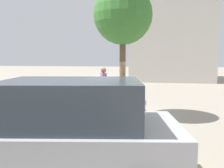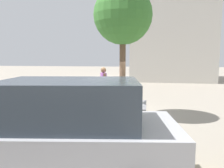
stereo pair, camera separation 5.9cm
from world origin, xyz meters
The scene contains 11 objects.
ground_plane centered at (0.00, 0.00, 0.00)m, with size 120.00×120.00×0.00m, color #9E9384.
planter_ledge centered at (0.15, 0.27, 0.29)m, with size 3.14×2.04×0.58m, color gray.
plaza_tree centered at (-0.32, 0.17, 4.53)m, with size 2.62×2.62×5.30m.
boxwood_shrub centered at (-0.45, 0.27, 0.93)m, with size 0.70×0.70×0.70m, color #2D6628.
skateboard centered at (0.49, 0.55, 0.63)m, with size 0.46×0.82×0.07m.
skateboarder centered at (0.49, 0.55, 1.58)m, with size 0.35×0.50×1.61m.
sedan_parked centered at (0.22, 6.04, 1.13)m, with size 5.02×2.77×2.23m.
bystander_watching centered at (1.58, 3.66, 1.01)m, with size 0.37×0.55×1.75m.
passerby_with_bag centered at (-0.40, 2.53, 0.93)m, with size 0.35×0.51×1.62m.
pedestrian_crossing centered at (2.33, 1.50, 0.95)m, with size 0.31×0.53×1.64m.
plaza_lowrise_south centered at (-4.07, -18.40, 8.81)m, with size 9.27×8.98×17.63m, color beige.
Camera 1 is at (-1.41, 10.08, 2.65)m, focal length 34.94 mm.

